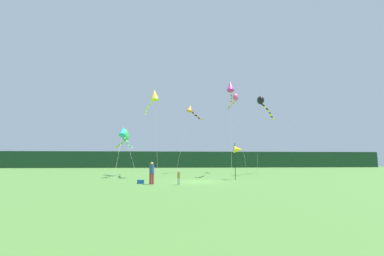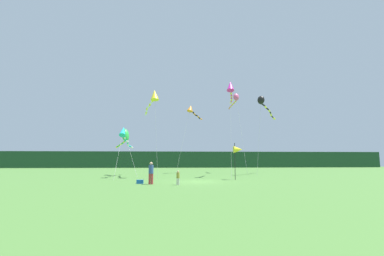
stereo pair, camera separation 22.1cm
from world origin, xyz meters
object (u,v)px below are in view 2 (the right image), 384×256
at_px(cooler_box, 140,182).
at_px(kite_orange, 191,109).
at_px(kite_magenta, 231,88).
at_px(kite_rainbow, 235,99).
at_px(kite_black, 263,103).
at_px(banner_flag_pole, 238,150).
at_px(kite_green, 125,136).
at_px(kite_cyan, 124,134).
at_px(kite_yellow, 154,97).
at_px(person_adult, 151,172).
at_px(person_child, 178,177).

relative_size(cooler_box, kite_orange, 0.05).
height_order(kite_magenta, kite_orange, kite_magenta).
relative_size(kite_rainbow, kite_black, 1.16).
xyz_separation_m(banner_flag_pole, kite_green, (-12.70, 8.26, 2.08)).
relative_size(kite_cyan, kite_yellow, 0.98).
bearing_deg(kite_cyan, kite_rainbow, 29.35).
bearing_deg(kite_black, kite_yellow, -162.88).
xyz_separation_m(person_adult, person_child, (2.17, -0.77, -0.37)).
distance_m(banner_flag_pole, kite_rainbow, 16.33).
relative_size(kite_rainbow, kite_cyan, 1.25).
bearing_deg(kite_yellow, kite_rainbow, 38.83).
relative_size(cooler_box, banner_flag_pole, 0.15).
relative_size(kite_rainbow, kite_yellow, 1.23).
bearing_deg(kite_cyan, kite_orange, 45.43).
distance_m(kite_magenta, kite_black, 7.16).
height_order(cooler_box, kite_green, kite_green).
bearing_deg(kite_orange, kite_black, -28.40).
bearing_deg(kite_orange, banner_flag_pole, -74.48).
xyz_separation_m(kite_rainbow, kite_orange, (-6.97, -0.09, -1.87)).
xyz_separation_m(person_adult, kite_green, (-4.38, 12.58, 4.04)).
bearing_deg(kite_rainbow, kite_yellow, -141.17).
xyz_separation_m(person_adult, banner_flag_pole, (8.32, 4.32, 1.96)).
distance_m(person_adult, kite_rainbow, 23.72).
bearing_deg(kite_magenta, kite_yellow, 179.86).
distance_m(banner_flag_pole, kite_yellow, 11.44).
relative_size(kite_magenta, kite_orange, 1.09).
distance_m(person_adult, kite_yellow, 11.56).
relative_size(banner_flag_pole, kite_orange, 0.35).
bearing_deg(kite_green, kite_yellow, -48.71).
height_order(banner_flag_pole, kite_orange, kite_orange).
height_order(kite_rainbow, kite_green, kite_rainbow).
distance_m(kite_cyan, kite_orange, 12.95).
bearing_deg(person_adult, kite_rainbow, 57.04).
bearing_deg(kite_black, kite_rainbow, 115.65).
height_order(kite_green, kite_orange, kite_orange).
height_order(kite_yellow, kite_black, kite_black).
height_order(person_adult, cooler_box, person_adult).
relative_size(person_adult, kite_black, 0.17).
relative_size(cooler_box, kite_cyan, 0.06).
bearing_deg(person_adult, kite_black, 41.89).
relative_size(kite_magenta, kite_green, 1.86).
distance_m(person_child, kite_magenta, 14.73).
height_order(person_adult, kite_magenta, kite_magenta).
bearing_deg(banner_flag_pole, kite_magenta, 86.47).
distance_m(banner_flag_pole, kite_green, 15.29).
bearing_deg(cooler_box, person_adult, -32.08).
xyz_separation_m(cooler_box, kite_green, (-3.44, 12.00, 4.88)).
bearing_deg(kite_cyan, cooler_box, -71.10).
height_order(cooler_box, kite_magenta, kite_magenta).
height_order(cooler_box, kite_rainbow, kite_rainbow).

